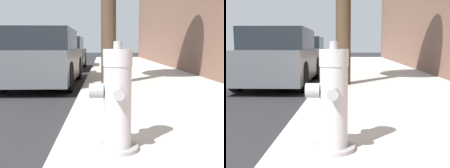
{
  "view_description": "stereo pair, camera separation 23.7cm",
  "coord_description": "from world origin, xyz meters",
  "views": [
    {
      "loc": [
        2.56,
        -2.09,
        1.04
      ],
      "look_at": [
        2.68,
        1.42,
        0.55
      ],
      "focal_mm": 45.0,
      "sensor_mm": 36.0,
      "label": 1
    },
    {
      "loc": [
        2.8,
        -2.09,
        1.04
      ],
      "look_at": [
        2.68,
        1.42,
        0.55
      ],
      "focal_mm": 45.0,
      "sensor_mm": 36.0,
      "label": 2
    }
  ],
  "objects": [
    {
      "name": "fire_hydrant",
      "position": [
        2.68,
        0.22,
        0.57
      ],
      "size": [
        0.42,
        0.43,
        0.92
      ],
      "color": "#97979C",
      "rests_on": "sidewalk_slab"
    },
    {
      "name": "parked_car_near",
      "position": [
        1.05,
        5.32,
        0.71
      ],
      "size": [
        1.69,
        4.05,
        1.47
      ],
      "color": "#4C5156",
      "rests_on": "ground_plane"
    },
    {
      "name": "parked_car_mid",
      "position": [
        0.84,
        10.45,
        0.68
      ],
      "size": [
        1.82,
        3.88,
        1.41
      ],
      "color": "black",
      "rests_on": "ground_plane"
    }
  ]
}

